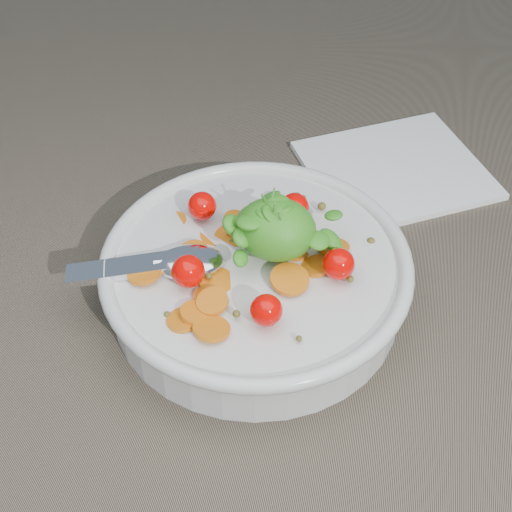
# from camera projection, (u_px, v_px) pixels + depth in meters

# --- Properties ---
(ground) EXTENTS (6.00, 6.00, 0.00)m
(ground) POSITION_uv_depth(u_px,v_px,m) (281.00, 319.00, 0.56)
(ground) COLOR #706450
(ground) RESTS_ON ground
(bowl) EXTENTS (0.26, 0.24, 0.10)m
(bowl) POSITION_uv_depth(u_px,v_px,m) (256.00, 275.00, 0.55)
(bowl) COLOR silver
(bowl) RESTS_ON ground
(napkin) EXTENTS (0.21, 0.20, 0.01)m
(napkin) POSITION_uv_depth(u_px,v_px,m) (395.00, 170.00, 0.68)
(napkin) COLOR white
(napkin) RESTS_ON ground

